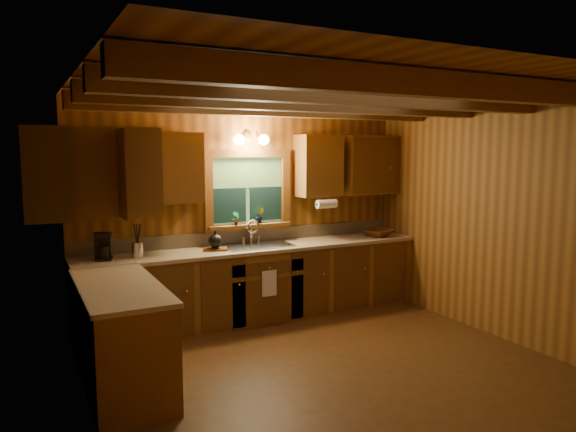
# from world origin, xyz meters

# --- Properties ---
(room) EXTENTS (4.20, 4.20, 4.20)m
(room) POSITION_xyz_m (0.00, 0.00, 1.30)
(room) COLOR #4B2E12
(room) RESTS_ON ground
(ceiling_beams) EXTENTS (4.20, 2.54, 0.18)m
(ceiling_beams) POSITION_xyz_m (0.00, 0.00, 2.49)
(ceiling_beams) COLOR brown
(ceiling_beams) RESTS_ON room
(base_cabinets) EXTENTS (4.20, 2.22, 0.86)m
(base_cabinets) POSITION_xyz_m (-0.49, 1.28, 0.43)
(base_cabinets) COLOR brown
(base_cabinets) RESTS_ON ground
(countertop) EXTENTS (4.20, 2.24, 0.04)m
(countertop) POSITION_xyz_m (-0.48, 1.29, 0.88)
(countertop) COLOR tan
(countertop) RESTS_ON base_cabinets
(backsplash) EXTENTS (4.20, 0.02, 0.16)m
(backsplash) POSITION_xyz_m (0.00, 1.89, 0.98)
(backsplash) COLOR tan
(backsplash) RESTS_ON room
(dishwasher_panel) EXTENTS (0.02, 0.60, 0.80)m
(dishwasher_panel) POSITION_xyz_m (-1.47, 0.68, 0.43)
(dishwasher_panel) COLOR white
(dishwasher_panel) RESTS_ON base_cabinets
(upper_cabinets) EXTENTS (4.19, 1.77, 0.78)m
(upper_cabinets) POSITION_xyz_m (-0.56, 1.42, 1.84)
(upper_cabinets) COLOR brown
(upper_cabinets) RESTS_ON room
(window) EXTENTS (1.12, 0.08, 1.00)m
(window) POSITION_xyz_m (0.00, 1.87, 1.53)
(window) COLOR brown
(window) RESTS_ON room
(window_sill) EXTENTS (1.06, 0.14, 0.04)m
(window_sill) POSITION_xyz_m (0.00, 1.82, 1.12)
(window_sill) COLOR brown
(window_sill) RESTS_ON room
(wall_sconce) EXTENTS (0.45, 0.21, 0.17)m
(wall_sconce) POSITION_xyz_m (0.00, 1.75, 2.16)
(wall_sconce) COLOR black
(wall_sconce) RESTS_ON room
(paper_towel_roll) EXTENTS (0.27, 0.11, 0.11)m
(paper_towel_roll) POSITION_xyz_m (0.92, 1.53, 1.37)
(paper_towel_roll) COLOR white
(paper_towel_roll) RESTS_ON upper_cabinets
(dish_towel) EXTENTS (0.18, 0.01, 0.30)m
(dish_towel) POSITION_xyz_m (0.00, 1.26, 0.52)
(dish_towel) COLOR white
(dish_towel) RESTS_ON base_cabinets
(sink) EXTENTS (0.82, 0.48, 0.43)m
(sink) POSITION_xyz_m (0.00, 1.60, 0.86)
(sink) COLOR silver
(sink) RESTS_ON countertop
(coffee_maker) EXTENTS (0.16, 0.20, 0.28)m
(coffee_maker) POSITION_xyz_m (-1.75, 1.63, 1.04)
(coffee_maker) COLOR black
(coffee_maker) RESTS_ON countertop
(utensil_crock) EXTENTS (0.13, 0.13, 0.36)m
(utensil_crock) POSITION_xyz_m (-1.40, 1.61, 0.99)
(utensil_crock) COLOR silver
(utensil_crock) RESTS_ON countertop
(cutting_board) EXTENTS (0.31, 0.26, 0.02)m
(cutting_board) POSITION_xyz_m (-0.53, 1.58, 0.91)
(cutting_board) COLOR #502F11
(cutting_board) RESTS_ON countertop
(teakettle) EXTENTS (0.16, 0.16, 0.20)m
(teakettle) POSITION_xyz_m (-0.53, 1.58, 1.00)
(teakettle) COLOR black
(teakettle) RESTS_ON cutting_board
(wicker_basket) EXTENTS (0.48, 0.48, 0.09)m
(wicker_basket) POSITION_xyz_m (1.72, 1.52, 0.95)
(wicker_basket) COLOR #48230C
(wicker_basket) RESTS_ON countertop
(potted_plant_left) EXTENTS (0.10, 0.08, 0.17)m
(potted_plant_left) POSITION_xyz_m (-0.19, 1.79, 1.22)
(potted_plant_left) COLOR #502F11
(potted_plant_left) RESTS_ON window_sill
(potted_plant_right) EXTENTS (0.12, 0.10, 0.20)m
(potted_plant_right) POSITION_xyz_m (0.14, 1.82, 1.24)
(potted_plant_right) COLOR #502F11
(potted_plant_right) RESTS_ON window_sill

